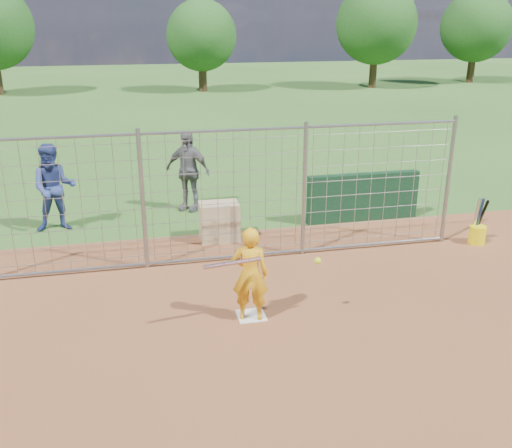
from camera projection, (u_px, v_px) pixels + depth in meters
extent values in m
plane|color=#2D591E|center=(249.00, 310.00, 9.06)|extent=(100.00, 100.00, 0.00)
plane|color=brown|center=(304.00, 438.00, 6.30)|extent=(18.00, 18.00, 0.00)
cube|color=silver|center=(251.00, 316.00, 8.87)|extent=(0.43, 0.43, 0.02)
cube|color=#11381E|center=(363.00, 197.00, 12.86)|extent=(2.60, 0.20, 1.10)
imported|color=orange|center=(250.00, 274.00, 8.54)|extent=(0.63, 0.49, 1.51)
imported|color=navy|center=(54.00, 188.00, 12.13)|extent=(0.97, 0.77, 1.91)
imported|color=#5C5C61|center=(188.00, 171.00, 13.45)|extent=(1.20, 1.02, 1.92)
cube|color=tan|center=(219.00, 222.00, 11.78)|extent=(0.81, 0.56, 0.80)
cylinder|color=silver|center=(233.00, 263.00, 8.12)|extent=(0.86, 0.19, 0.06)
sphere|color=#C8EB18|center=(318.00, 261.00, 8.47)|extent=(0.10, 0.10, 0.10)
cylinder|color=yellow|center=(477.00, 235.00, 11.65)|extent=(0.34, 0.34, 0.38)
cylinder|color=silver|center=(476.00, 218.00, 11.56)|extent=(0.10, 0.20, 0.85)
cylinder|color=navy|center=(479.00, 217.00, 11.57)|extent=(0.07, 0.20, 0.85)
cylinder|color=black|center=(481.00, 217.00, 11.58)|extent=(0.07, 0.36, 0.81)
cylinder|color=gray|center=(143.00, 201.00, 10.14)|extent=(0.08, 0.08, 2.60)
cylinder|color=gray|center=(304.00, 191.00, 10.75)|extent=(0.08, 0.08, 2.60)
cylinder|color=gray|center=(448.00, 181.00, 11.36)|extent=(0.08, 0.08, 2.60)
cylinder|color=gray|center=(225.00, 131.00, 10.03)|extent=(9.00, 0.05, 0.05)
cylinder|color=gray|center=(227.00, 257.00, 10.86)|extent=(9.00, 0.05, 0.05)
cube|color=gray|center=(226.00, 198.00, 10.46)|extent=(9.00, 0.02, 2.50)
cylinder|color=#3F2B19|center=(203.00, 73.00, 34.96)|extent=(0.50, 0.50, 2.16)
sphere|color=#26561E|center=(201.00, 35.00, 34.20)|extent=(4.20, 4.20, 4.20)
cylinder|color=#3F2B19|center=(373.00, 67.00, 36.68)|extent=(0.50, 0.50, 2.59)
sphere|color=#26561E|center=(376.00, 23.00, 35.76)|extent=(5.04, 5.04, 5.04)
cylinder|color=#3F2B19|center=(472.00, 64.00, 39.71)|extent=(0.50, 0.50, 2.45)
sphere|color=#26561E|center=(476.00, 26.00, 38.85)|extent=(4.76, 4.76, 4.76)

